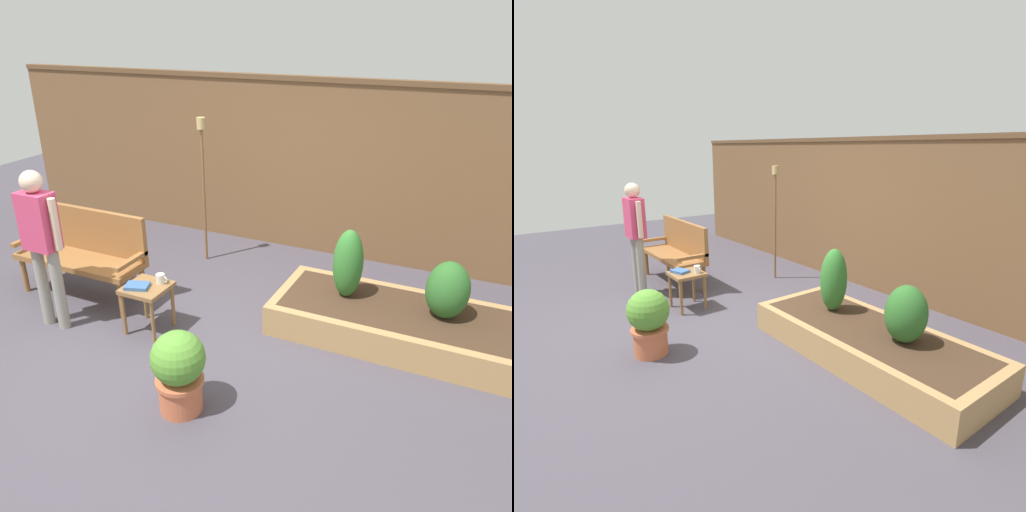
% 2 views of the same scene
% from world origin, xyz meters
% --- Properties ---
extents(ground_plane, '(14.00, 14.00, 0.00)m').
position_xyz_m(ground_plane, '(0.00, 0.00, 0.00)').
color(ground_plane, '#47424C').
extents(fence_back, '(8.40, 0.14, 2.16)m').
position_xyz_m(fence_back, '(0.00, 2.60, 1.09)').
color(fence_back, brown).
rests_on(fence_back, ground_plane).
extents(garden_bench, '(1.44, 0.48, 0.94)m').
position_xyz_m(garden_bench, '(-1.46, 0.42, 0.54)').
color(garden_bench, '#936033').
rests_on(garden_bench, ground_plane).
extents(side_table, '(0.40, 0.40, 0.48)m').
position_xyz_m(side_table, '(-0.41, 0.07, 0.40)').
color(side_table, olive).
rests_on(side_table, ground_plane).
extents(cup_on_table, '(0.12, 0.08, 0.09)m').
position_xyz_m(cup_on_table, '(-0.32, 0.18, 0.53)').
color(cup_on_table, silver).
rests_on(cup_on_table, side_table).
extents(book_on_table, '(0.25, 0.21, 0.03)m').
position_xyz_m(book_on_table, '(-0.47, 0.01, 0.50)').
color(book_on_table, '#38609E').
rests_on(book_on_table, side_table).
extents(potted_boxwood, '(0.41, 0.41, 0.68)m').
position_xyz_m(potted_boxwood, '(0.47, -0.75, 0.37)').
color(potted_boxwood, '#C66642').
rests_on(potted_boxwood, ground_plane).
extents(raised_planter_bed, '(2.40, 1.00, 0.30)m').
position_xyz_m(raised_planter_bed, '(1.81, 0.96, 0.15)').
color(raised_planter_bed, '#AD8451').
rests_on(raised_planter_bed, ground_plane).
extents(shrub_near_bench, '(0.29, 0.29, 0.69)m').
position_xyz_m(shrub_near_bench, '(1.25, 1.01, 0.64)').
color(shrub_near_bench, brown).
rests_on(shrub_near_bench, raised_planter_bed).
extents(shrub_far_corner, '(0.38, 0.38, 0.54)m').
position_xyz_m(shrub_far_corner, '(2.16, 1.01, 0.57)').
color(shrub_far_corner, brown).
rests_on(shrub_far_corner, raised_planter_bed).
extents(tiki_torch, '(0.10, 0.10, 1.75)m').
position_xyz_m(tiki_torch, '(-0.74, 1.73, 1.20)').
color(tiki_torch, brown).
rests_on(tiki_torch, ground_plane).
extents(person_by_bench, '(0.47, 0.20, 1.56)m').
position_xyz_m(person_by_bench, '(-1.30, -0.24, 0.93)').
color(person_by_bench, gray).
rests_on(person_by_bench, ground_plane).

